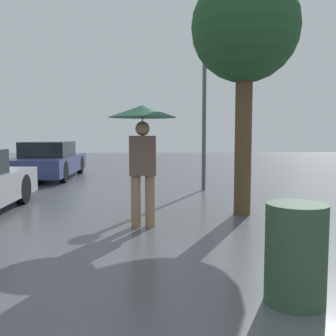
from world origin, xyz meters
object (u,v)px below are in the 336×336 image
at_px(parked_car_farthest, 50,161).
at_px(tree, 245,32).
at_px(pedestrian, 143,131).
at_px(trash_bin, 296,254).
at_px(street_lamp, 204,72).

distance_m(parked_car_farthest, tree, 8.39).
relative_size(pedestrian, trash_bin, 2.19).
bearing_deg(parked_car_farthest, trash_bin, -64.66).
xyz_separation_m(street_lamp, trash_bin, (-0.18, -6.68, -2.63)).
distance_m(tree, trash_bin, 4.61).
distance_m(pedestrian, tree, 2.66).
bearing_deg(tree, pedestrian, -154.95).
bearing_deg(pedestrian, tree, 25.05).
xyz_separation_m(pedestrian, parked_car_farthest, (-3.25, 6.97, -0.93)).
xyz_separation_m(pedestrian, tree, (1.80, 0.84, 1.76)).
bearing_deg(street_lamp, parked_car_farthest, 147.51).
relative_size(parked_car_farthest, tree, 1.05).
relative_size(street_lamp, trash_bin, 4.83).
distance_m(street_lamp, trash_bin, 7.18).
height_order(pedestrian, tree, tree).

